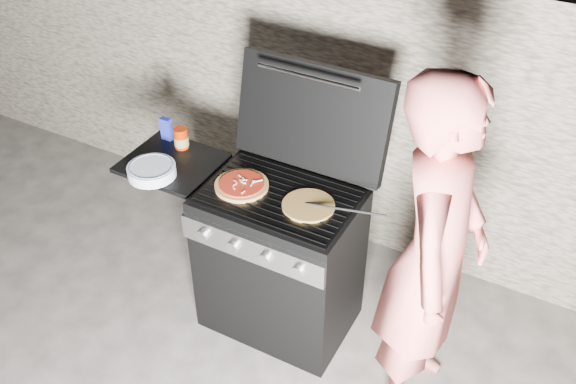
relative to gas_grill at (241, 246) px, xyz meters
The scene contains 10 objects.
ground 0.52m from the gas_grill, ahead, with size 50.00×50.00×0.00m, color #3C3835.
stone_wall 1.17m from the gas_grill, 76.61° to the left, with size 8.00×0.35×1.80m, color gray.
gas_grill is the anchor object (origin of this frame).
pizza_topped 0.47m from the gas_grill, 33.47° to the right, with size 0.28×0.28×0.03m, color #B28235, non-canonical shape.
pizza_plain 0.63m from the gas_grill, ahead, with size 0.26×0.26×0.01m, color #E4BA54.
sauce_jar 0.69m from the gas_grill, 163.06° to the left, with size 0.08×0.08×0.12m, color #A82300.
blue_carton 0.79m from the gas_grill, 163.64° to the left, with size 0.06×0.04×0.13m, color #1B2699.
plate_stack 0.66m from the gas_grill, 159.81° to the right, with size 0.26×0.26×0.06m, color white.
person 1.18m from the gas_grill, ahead, with size 0.67×0.44×1.84m, color #E86D68.
tongs 0.78m from the gas_grill, ahead, with size 0.01×0.01×0.43m, color black.
Camera 1 is at (1.25, -2.23, 2.89)m, focal length 40.00 mm.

